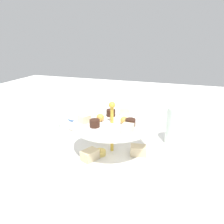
{
  "coord_description": "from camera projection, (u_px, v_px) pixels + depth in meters",
  "views": [
    {
      "loc": [
        0.6,
        0.2,
        0.35
      ],
      "look_at": [
        0.0,
        0.0,
        0.14
      ],
      "focal_mm": 35.48,
      "sensor_mm": 36.0,
      "label": 1
    }
  ],
  "objects": [
    {
      "name": "butter_knife_right",
      "position": [
        122.0,
        121.0,
        0.97
      ],
      "size": [
        0.07,
        0.16,
        0.0
      ],
      "primitive_type": "cube",
      "rotation": [
        0.0,
        0.0,
        5.06
      ],
      "color": "silver",
      "rests_on": "ground_plane"
    },
    {
      "name": "ground_plane",
      "position": [
        112.0,
        153.0,
        0.71
      ],
      "size": [
        2.4,
        2.4,
        0.0
      ],
      "primitive_type": "plane",
      "color": "white"
    },
    {
      "name": "water_glass_tall_right",
      "position": [
        176.0,
        126.0,
        0.76
      ],
      "size": [
        0.07,
        0.07,
        0.13
      ],
      "primitive_type": "cylinder",
      "color": "silver",
      "rests_on": "ground_plane"
    },
    {
      "name": "water_glass_short_left",
      "position": [
        52.0,
        132.0,
        0.78
      ],
      "size": [
        0.06,
        0.06,
        0.07
      ],
      "primitive_type": "cylinder",
      "color": "silver",
      "rests_on": "ground_plane"
    },
    {
      "name": "tiered_serving_stand",
      "position": [
        112.0,
        139.0,
        0.69
      ],
      "size": [
        0.29,
        0.29,
        0.17
      ],
      "color": "white",
      "rests_on": "ground_plane"
    },
    {
      "name": "butter_knife_left",
      "position": [
        173.0,
        210.0,
        0.48
      ],
      "size": [
        0.13,
        0.13,
        0.0
      ],
      "primitive_type": "cube",
      "rotation": [
        0.0,
        0.0,
        2.35
      ],
      "color": "silver",
      "rests_on": "ground_plane"
    },
    {
      "name": "teacup_with_saucer",
      "position": [
        76.0,
        124.0,
        0.89
      ],
      "size": [
        0.09,
        0.09,
        0.05
      ],
      "color": "white",
      "rests_on": "ground_plane"
    }
  ]
}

